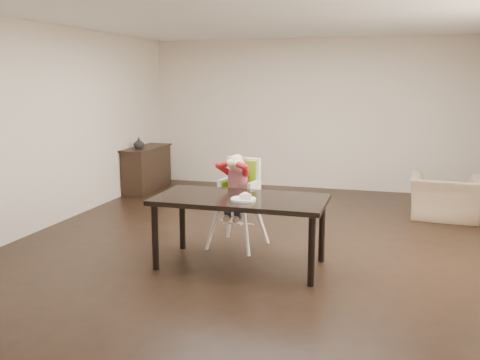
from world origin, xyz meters
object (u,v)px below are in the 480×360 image
object	(u,v)px
high_chair	(239,182)
armchair	(446,190)
sideboard	(147,169)
dining_table	(240,205)

from	to	relation	value
high_chair	armchair	world-z (taller)	high_chair
armchair	sideboard	bearing A→B (deg)	-3.51
dining_table	sideboard	xyz separation A→B (m)	(-2.72, 3.32, -0.27)
armchair	sideboard	distance (m)	5.02
armchair	sideboard	world-z (taller)	armchair
high_chair	armchair	xyz separation A→B (m)	(2.48, 2.06, -0.37)
dining_table	sideboard	world-z (taller)	sideboard
sideboard	high_chair	bearing A→B (deg)	-46.84
dining_table	armchair	distance (m)	3.54
dining_table	armchair	xyz separation A→B (m)	(2.26, 2.71, -0.25)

